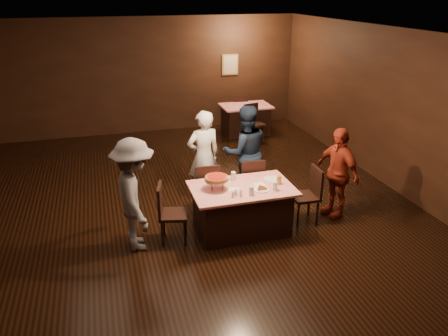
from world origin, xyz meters
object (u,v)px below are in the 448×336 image
Objects in this scene: chair_end_right at (305,195)px; glass_amber at (279,180)px; diner_navy_hoodie at (245,152)px; plate_empty at (271,179)px; diner_grey_knit at (135,195)px; chair_far_right at (250,182)px; diner_white_jacket at (204,156)px; glass_front_right at (275,186)px; chair_far_left at (206,188)px; diner_red_shirt at (337,172)px; chair_end_left at (173,213)px; pizza_stand at (216,178)px; main_table at (242,209)px; back_table at (246,119)px; glass_back at (233,176)px; chair_back_far at (239,111)px; glass_front_left at (252,191)px; chair_back_near at (255,123)px.

chair_end_right is 6.79× the size of glass_amber.
diner_navy_hoodie is 1.05m from plate_empty.
chair_far_right is at bearing -73.24° from diner_grey_knit.
diner_white_jacket reaches higher than glass_front_right.
chair_far_right and chair_end_right have the same top height.
diner_red_shirt is at bearing 165.75° from chair_far_left.
chair_end_left is 0.67m from diner_grey_knit.
diner_red_shirt reaches higher than chair_end_right.
pizza_stand reaches higher than chair_far_left.
pizza_stand is at bearing -72.62° from chair_end_left.
chair_end_left is at bearing 39.44° from diner_navy_hoodie.
plate_empty is at bearing 104.04° from glass_amber.
main_table is 1.23× the size of back_table.
diner_navy_hoodie reaches higher than glass_back.
diner_white_jacket is at bearing -135.11° from diner_red_shirt.
glass_amber is at bearing -4.76° from main_table.
diner_red_shirt is (1.26, -1.11, -0.09)m from diner_navy_hoodie.
diner_grey_knit reaches higher than glass_amber.
glass_back is (0.25, -0.97, -0.01)m from diner_white_jacket.
diner_white_jacket is at bearing -129.74° from chair_end_right.
glass_back is at bearing -102.21° from chair_end_right.
chair_far_left and chair_back_far have the same top height.
glass_front_left is (-1.66, -5.72, 0.37)m from chair_back_far.
chair_far_left is 1.04m from diner_navy_hoodie.
chair_end_right is 0.56× the size of diner_white_jacket.
diner_grey_knit is at bearing 178.87° from glass_amber.
chair_far_right is 1.03m from chair_end_right.
diner_navy_hoodie is at bearing -92.89° from chair_far_right.
diner_white_jacket is 12.13× the size of glass_front_right.
glass_front_left reaches higher than plate_empty.
glass_front_right reaches higher than back_table.
diner_red_shirt is (-0.01, -4.75, 0.40)m from back_table.
glass_amber is at bearing -102.88° from back_table.
chair_far_right is at bearing 45.00° from glass_back.
main_table is 5.69m from chair_back_far.
back_table is at bearing 76.01° from glass_front_right.
chair_end_right is 6.79× the size of glass_front_left.
diner_white_jacket is 1.61m from glass_front_left.
diner_red_shirt is at bearing 12.79° from glass_front_left.
glass_front_left and glass_amber have the same top height.
back_table is 4.59m from chair_far_left.
back_table is at bearing 66.11° from pizza_stand.
glass_amber reaches higher than main_table.
back_table is 4.88m from glass_back.
chair_back_near is 1.00× the size of chair_back_far.
chair_back_far is 2.50× the size of pizza_stand.
glass_front_right is 0.74m from glass_back.
back_table is 5.91m from diner_grey_knit.
diner_white_jacket is (0.10, 0.52, 0.37)m from chair_far_left.
chair_end_right is at bearing 21.04° from glass_front_right.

